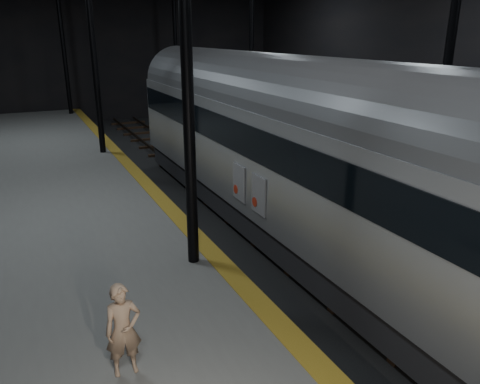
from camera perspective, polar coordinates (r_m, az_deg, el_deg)
ground at (r=16.55m, az=2.04°, el=-3.12°), size 44.00×44.00×0.00m
platform_left at (r=14.72m, az=-24.93°, el=-5.73°), size 9.00×43.80×1.00m
platform_right at (r=20.77m, az=20.75°, el=1.70°), size 9.00×43.80×1.00m
tactile_strip at (r=15.05m, az=-8.96°, el=-1.53°), size 0.50×43.80×0.01m
track at (r=16.52m, az=2.05°, el=-2.90°), size 2.40×43.00×0.24m
train at (r=14.00m, az=5.91°, el=5.87°), size 3.08×20.56×5.49m
woman at (r=7.82m, az=-14.05°, el=-16.00°), size 0.57×0.38×1.56m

